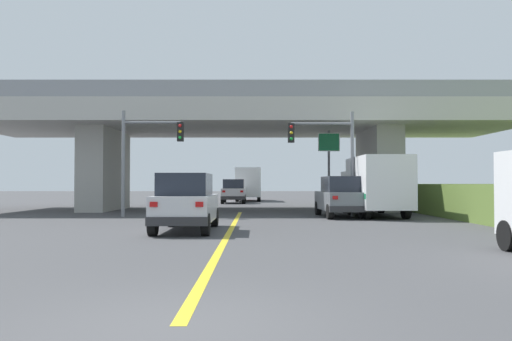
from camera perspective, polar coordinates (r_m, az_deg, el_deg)
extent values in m
plane|color=#424244|center=(32.91, -1.86, -4.34)|extent=(160.00, 160.00, 0.00)
cube|color=#B7B5AD|center=(33.11, -1.85, 5.52)|extent=(33.56, 10.63, 1.27)
cube|color=#A8A69F|center=(34.23, -16.48, 0.05)|extent=(1.63, 6.38, 5.05)
cube|color=#A8A69F|center=(33.76, 12.97, 0.05)|extent=(1.63, 6.38, 5.05)
cube|color=gray|center=(28.17, -2.14, 8.98)|extent=(33.56, 0.20, 0.90)
cube|color=gray|center=(38.37, -1.63, 6.19)|extent=(33.56, 0.20, 0.90)
cube|color=yellow|center=(18.26, -3.15, -6.67)|extent=(0.20, 24.05, 0.01)
cube|color=silver|center=(18.61, -7.84, -4.08)|extent=(1.88, 4.75, 0.90)
cube|color=#1E232D|center=(18.23, -7.98, -1.52)|extent=(1.65, 2.61, 0.76)
cube|color=#2D2D30|center=(16.33, -8.93, -5.53)|extent=(1.91, 0.20, 0.28)
cube|color=red|center=(16.35, -11.40, -3.66)|extent=(0.24, 0.06, 0.16)
cube|color=red|center=(16.14, -6.48, -3.71)|extent=(0.24, 0.06, 0.16)
cylinder|color=black|center=(20.56, -9.50, -5.07)|extent=(0.26, 0.72, 0.72)
cylinder|color=black|center=(20.36, -4.82, -5.12)|extent=(0.26, 0.72, 0.72)
cylinder|color=black|center=(16.97, -11.49, -5.84)|extent=(0.26, 0.72, 0.72)
cylinder|color=black|center=(16.73, -5.82, -5.93)|extent=(0.26, 0.72, 0.72)
cube|color=slate|center=(26.36, 9.01, -3.29)|extent=(2.13, 4.60, 0.90)
cube|color=#1E232D|center=(26.01, 9.16, -1.48)|extent=(1.81, 2.56, 0.76)
cube|color=#2D2D30|center=(24.21, 10.08, -4.18)|extent=(1.99, 0.28, 0.28)
cube|color=red|center=(23.97, 8.41, -2.95)|extent=(0.24, 0.07, 0.16)
cube|color=red|center=(24.29, 11.79, -2.92)|extent=(0.24, 0.07, 0.16)
cylinder|color=black|center=(27.90, 6.55, -4.12)|extent=(0.29, 0.73, 0.72)
cylinder|color=black|center=(28.23, 10.05, -4.07)|extent=(0.29, 0.73, 0.72)
cylinder|color=black|center=(24.53, 7.83, -4.48)|extent=(0.29, 0.73, 0.72)
cylinder|color=black|center=(24.91, 11.79, -4.42)|extent=(0.29, 0.73, 0.72)
cube|color=silver|center=(30.22, 11.38, -1.92)|extent=(2.20, 2.00, 1.90)
cube|color=white|center=(26.66, 12.95, -1.29)|extent=(2.31, 5.29, 2.54)
cube|color=#197F4C|center=(26.67, 12.96, -2.65)|extent=(2.33, 5.18, 0.24)
cylinder|color=black|center=(30.06, 9.51, -3.74)|extent=(0.30, 0.90, 0.90)
cylinder|color=black|center=(30.46, 13.23, -3.69)|extent=(0.30, 0.90, 0.90)
cylinder|color=black|center=(25.19, 11.44, -4.18)|extent=(0.30, 0.90, 0.90)
cylinder|color=black|center=(25.67, 15.82, -4.11)|extent=(0.30, 0.90, 0.90)
cylinder|color=black|center=(14.40, 25.66, -6.44)|extent=(0.28, 0.76, 0.76)
cube|color=silver|center=(44.20, -2.70, -2.55)|extent=(1.94, 4.21, 0.90)
cube|color=#1E232D|center=(43.88, -2.72, -1.47)|extent=(1.70, 2.31, 0.76)
cube|color=#2D2D30|center=(42.16, -2.82, -3.02)|extent=(1.98, 0.20, 0.28)
cube|color=red|center=(42.11, -3.81, -2.30)|extent=(0.24, 0.06, 0.16)
cube|color=red|center=(42.05, -1.83, -2.30)|extent=(0.24, 0.06, 0.16)
cylinder|color=black|center=(45.81, -3.71, -3.07)|extent=(0.26, 0.72, 0.72)
cylinder|color=black|center=(45.73, -1.53, -3.07)|extent=(0.26, 0.72, 0.72)
cylinder|color=black|center=(42.71, -3.96, -3.19)|extent=(0.26, 0.72, 0.72)
cylinder|color=black|center=(42.63, -1.62, -3.19)|extent=(0.26, 0.72, 0.72)
cylinder|color=slate|center=(26.48, 10.25, 0.68)|extent=(0.18, 0.18, 5.27)
cylinder|color=slate|center=(26.40, 6.94, 5.13)|extent=(3.07, 0.12, 0.12)
cube|color=black|center=(26.20, 3.60, 4.11)|extent=(0.32, 0.26, 0.96)
sphere|color=red|center=(26.08, 3.62, 4.80)|extent=(0.16, 0.16, 0.16)
sphere|color=gold|center=(26.05, 3.62, 4.15)|extent=(0.16, 0.16, 0.16)
sphere|color=green|center=(26.02, 3.62, 3.49)|extent=(0.16, 0.16, 0.16)
cylinder|color=slate|center=(26.90, -14.59, 0.73)|extent=(0.18, 0.18, 5.33)
cylinder|color=slate|center=(26.74, -11.58, 5.19)|extent=(2.86, 0.12, 0.12)
cube|color=black|center=(26.45, -8.54, 4.21)|extent=(0.32, 0.26, 0.96)
sphere|color=red|center=(26.33, -8.58, 4.89)|extent=(0.16, 0.16, 0.16)
sphere|color=gold|center=(26.30, -8.58, 4.24)|extent=(0.16, 0.16, 0.16)
sphere|color=green|center=(26.27, -8.59, 3.59)|extent=(0.16, 0.16, 0.16)
cylinder|color=#56595E|center=(31.52, 7.72, -0.04)|extent=(0.14, 0.14, 4.86)
cube|color=#197242|center=(31.54, 7.72, 3.09)|extent=(1.21, 0.08, 1.02)
cube|color=white|center=(31.54, 7.72, 3.09)|extent=(1.29, 0.04, 1.10)
cube|color=red|center=(52.38, -1.06, -1.73)|extent=(2.20, 2.00, 1.90)
cube|color=white|center=(48.97, -1.12, -1.30)|extent=(2.31, 4.82, 2.67)
cube|color=#197F4C|center=(48.97, -1.12, -2.08)|extent=(2.33, 4.72, 0.24)
cylinder|color=black|center=(52.42, -2.16, -2.76)|extent=(0.30, 0.90, 0.90)
cylinder|color=black|center=(52.39, 0.03, -2.77)|extent=(0.30, 0.90, 0.90)
cylinder|color=black|center=(47.81, -2.34, -2.89)|extent=(0.30, 0.90, 0.90)
cylinder|color=black|center=(47.78, 0.06, -2.89)|extent=(0.30, 0.90, 0.90)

